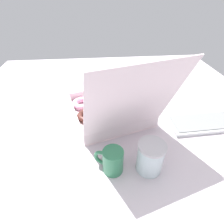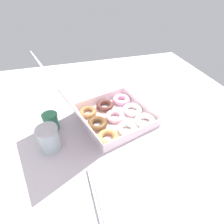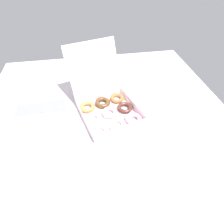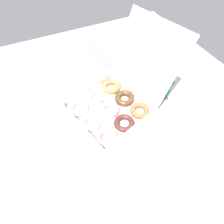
{
  "view_description": "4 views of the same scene",
  "coord_description": "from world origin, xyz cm",
  "views": [
    {
      "loc": [
        8.15,
        76.82,
        58.36
      ],
      "look_at": [
        1.08,
        1.63,
        2.28
      ],
      "focal_mm": 28.0,
      "sensor_mm": 36.0,
      "label": 1
    },
    {
      "loc": [
        -72.33,
        23.01,
        68.6
      ],
      "look_at": [
        2.42,
        1.85,
        5.5
      ],
      "focal_mm": 28.0,
      "sensor_mm": 36.0,
      "label": 2
    },
    {
      "loc": [
        -10.41,
        -86.96,
        89.19
      ],
      "look_at": [
        3.77,
        -2.3,
        4.62
      ],
      "focal_mm": 28.0,
      "sensor_mm": 36.0,
      "label": 3
    },
    {
      "loc": [
        56.18,
        -23.76,
        79.21
      ],
      "look_at": [
        5.09,
        0.42,
        2.23
      ],
      "focal_mm": 28.0,
      "sensor_mm": 36.0,
      "label": 4
    }
  ],
  "objects": [
    {
      "name": "ground_plane",
      "position": [
        0.0,
        0.0,
        -1.0
      ],
      "size": [
        180.0,
        180.0,
        2.0
      ],
      "primitive_type": "cube",
      "color": "silver"
    },
    {
      "name": "paper_napkin",
      "position": [
        -13.85,
        -32.93,
        0.07
      ],
      "size": [
        13.41,
        12.44,
        0.15
      ],
      "primitive_type": "cube",
      "rotation": [
        0.0,
        0.0,
        0.35
      ],
      "color": "white",
      "rests_on": "ground_plane"
    },
    {
      "name": "coffee_mug",
      "position": [
        4.31,
        35.67,
        5.23
      ],
      "size": [
        11.2,
        7.83,
        10.2
      ],
      "color": "#2F7851",
      "rests_on": "ground_plane"
    },
    {
      "name": "donut_box",
      "position": [
        1.46,
        2.01,
        4.26
      ],
      "size": [
        50.31,
        60.34,
        41.04
      ],
      "color": "white",
      "rests_on": "ground_plane"
    },
    {
      "name": "keyboard",
      "position": [
        -46.28,
        13.51,
        1.06
      ],
      "size": [
        39.14,
        16.48,
        2.2
      ],
      "color": "#BCBFC0",
      "rests_on": "ground_plane"
    },
    {
      "name": "glass_jar",
      "position": [
        -9.83,
        36.51,
        6.52
      ],
      "size": [
        10.23,
        10.23,
        12.94
      ],
      "color": "silver",
      "rests_on": "ground_plane"
    }
  ]
}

